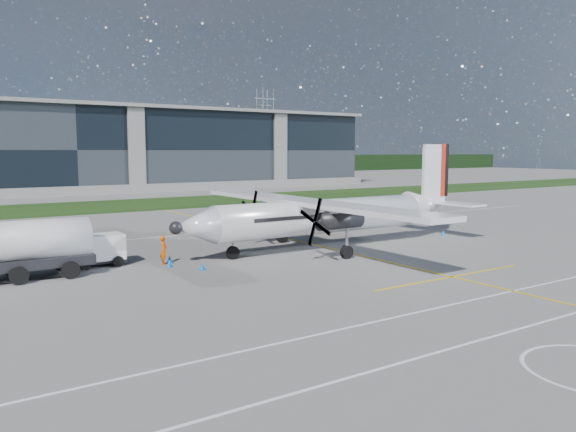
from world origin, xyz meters
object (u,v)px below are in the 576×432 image
at_px(baggage_tug, 98,250).
at_px(safety_cone_nose_stbd, 170,259).
at_px(turboprop_aircraft, 332,196).
at_px(safety_cone_stbdwing, 232,228).
at_px(ground_crew_person, 163,248).
at_px(safety_cone_tail, 443,233).
at_px(safety_cone_nose_port, 202,266).
at_px(safety_cone_fwd, 169,263).
at_px(pylon_east, 265,130).

distance_m(baggage_tug, safety_cone_nose_stbd, 4.51).
bearing_deg(turboprop_aircraft, safety_cone_stbdwing, 98.60).
distance_m(ground_crew_person, safety_cone_tail, 24.76).
height_order(turboprop_aircraft, safety_cone_tail, turboprop_aircraft).
xyz_separation_m(safety_cone_nose_port, safety_cone_nose_stbd, (-0.83, 3.18, 0.00)).
xyz_separation_m(ground_crew_person, safety_cone_tail, (24.70, -1.50, -0.82)).
distance_m(turboprop_aircraft, safety_cone_tail, 12.28).
bearing_deg(baggage_tug, ground_crew_person, -28.04).
bearing_deg(safety_cone_fwd, pylon_east, 56.74).
xyz_separation_m(pylon_east, baggage_tug, (-98.22, -141.36, -14.00)).
bearing_deg(pylon_east, safety_cone_nose_port, -122.53).
bearing_deg(baggage_tug, safety_cone_nose_port, -44.40).
bearing_deg(safety_cone_nose_port, baggage_tug, 135.60).
bearing_deg(ground_crew_person, safety_cone_stbdwing, -16.86).
distance_m(ground_crew_person, safety_cone_nose_port, 3.32).
xyz_separation_m(ground_crew_person, safety_cone_stbdwing, (11.11, 11.68, -0.82)).
xyz_separation_m(safety_cone_stbdwing, safety_cone_fwd, (-11.13, -12.65, 0.00)).
height_order(ground_crew_person, safety_cone_fwd, ground_crew_person).
bearing_deg(turboprop_aircraft, safety_cone_nose_port, -170.16).
xyz_separation_m(turboprop_aircraft, safety_cone_fwd, (-13.03, -0.08, -3.70)).
distance_m(pylon_east, baggage_tug, 172.70).
xyz_separation_m(safety_cone_nose_port, safety_cone_stbdwing, (9.77, 14.60, 0.00)).
bearing_deg(pylon_east, turboprop_aircraft, -119.51).
height_order(pylon_east, safety_cone_fwd, pylon_east).
xyz_separation_m(turboprop_aircraft, safety_cone_nose_port, (-11.67, -2.03, -3.70)).
bearing_deg(turboprop_aircraft, baggage_tug, 170.35).
distance_m(baggage_tug, safety_cone_tail, 28.54).
bearing_deg(ground_crew_person, safety_cone_nose_port, -128.75).
xyz_separation_m(safety_cone_fwd, safety_cone_nose_stbd, (0.52, 1.23, 0.00)).
distance_m(safety_cone_fwd, safety_cone_nose_stbd, 1.34).
distance_m(safety_cone_nose_port, safety_cone_tail, 23.41).
height_order(turboprop_aircraft, safety_cone_nose_port, turboprop_aircraft).
relative_size(safety_cone_nose_port, safety_cone_tail, 1.00).
xyz_separation_m(baggage_tug, safety_cone_stbdwing, (14.73, 9.75, -0.75)).
height_order(baggage_tug, safety_cone_nose_port, baggage_tug).
distance_m(safety_cone_stbdwing, safety_cone_tail, 18.93).
relative_size(ground_crew_person, safety_cone_nose_stbd, 4.29).
xyz_separation_m(safety_cone_nose_port, safety_cone_tail, (23.37, 1.43, 0.00)).
relative_size(safety_cone_stbdwing, safety_cone_nose_stbd, 1.00).
relative_size(safety_cone_nose_port, safety_cone_fwd, 1.00).
distance_m(turboprop_aircraft, safety_cone_fwd, 13.55).
xyz_separation_m(ground_crew_person, safety_cone_nose_stbd, (0.50, 0.26, -0.82)).
xyz_separation_m(turboprop_aircraft, safety_cone_tail, (11.69, -0.60, -3.70)).
bearing_deg(safety_cone_tail, safety_cone_nose_port, -176.51).
relative_size(baggage_tug, safety_cone_fwd, 6.67).
distance_m(pylon_east, turboprop_aircraft, 166.04).
xyz_separation_m(pylon_east, safety_cone_stbdwing, (-83.50, -131.61, -14.75)).
height_order(baggage_tug, safety_cone_nose_stbd, baggage_tug).
relative_size(baggage_tug, safety_cone_tail, 6.67).
bearing_deg(safety_cone_nose_stbd, safety_cone_fwd, -113.07).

